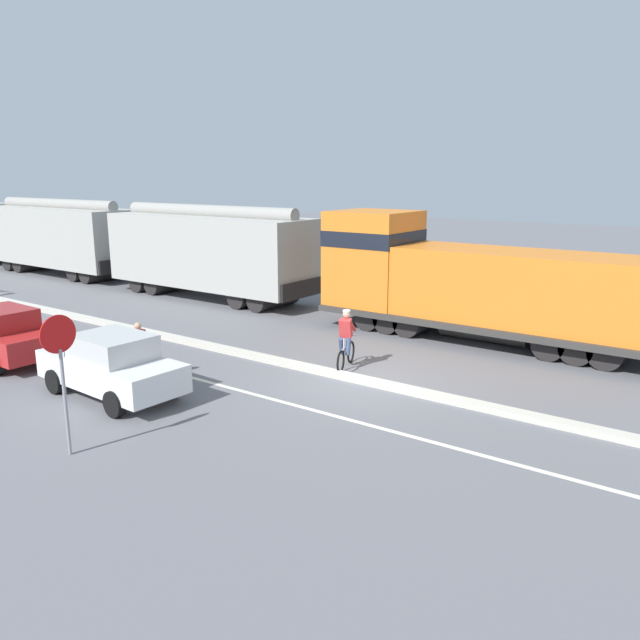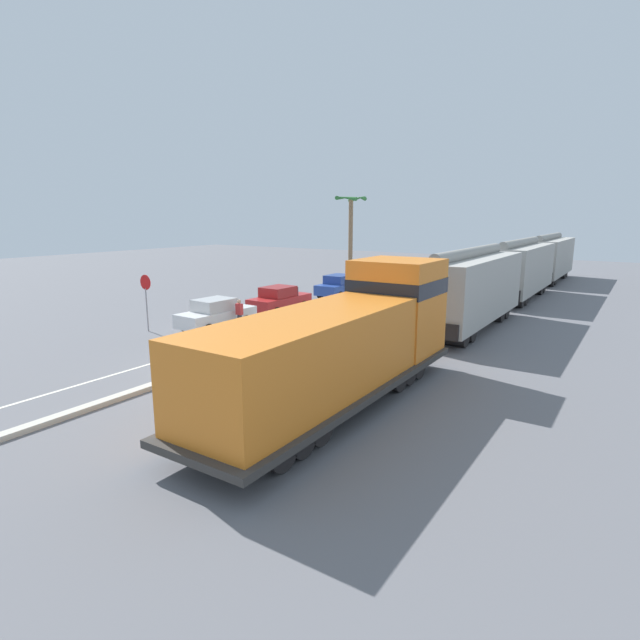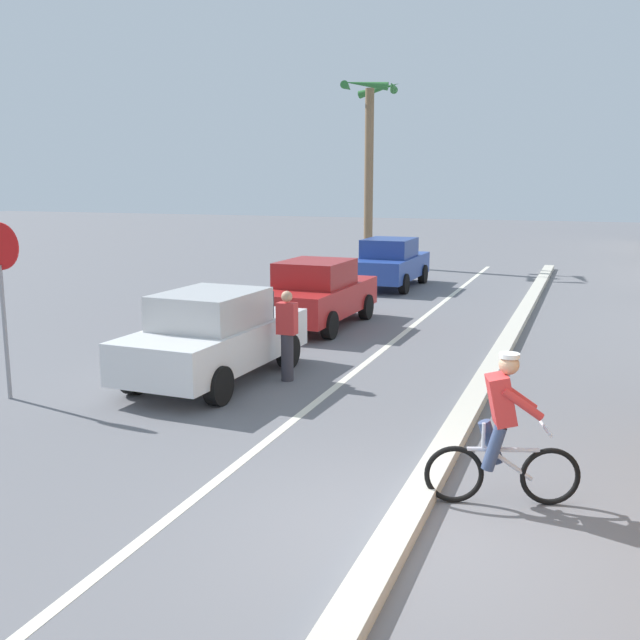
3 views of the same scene
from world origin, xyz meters
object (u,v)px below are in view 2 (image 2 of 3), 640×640
stop_sign (146,292)px  pedestrian_by_cars (239,315)px  hopper_car_lead (468,289)px  palm_tree_near (351,223)px  cyclist (251,343)px  hopper_car_trailing (548,258)px  parked_car_white (216,314)px  parked_car_red (279,300)px  parked_car_blue (340,286)px  locomotive (348,345)px  hopper_car_middle (519,269)px

stop_sign → pedestrian_by_cars: bearing=33.9°
hopper_car_lead → palm_tree_near: bearing=140.4°
cyclist → pedestrian_by_cars: cyclist is taller
hopper_car_trailing → pedestrian_by_cars: hopper_car_trailing is taller
parked_car_white → cyclist: size_ratio=2.49×
parked_car_red → parked_car_blue: same height
palm_tree_near → parked_car_red: bearing=-78.8°
cyclist → palm_tree_near: 23.56m
parked_car_white → stop_sign: 3.62m
hopper_car_lead → parked_car_blue: bearing=154.6°
pedestrian_by_cars → palm_tree_near: bearing=102.0°
locomotive → hopper_car_lead: size_ratio=1.10×
parked_car_blue → hopper_car_middle: bearing=31.3°
hopper_car_lead → pedestrian_by_cars: 11.73m
hopper_car_middle → parked_car_blue: size_ratio=2.51×
hopper_car_middle → hopper_car_trailing: bearing=90.0°
hopper_car_lead → hopper_car_middle: same height
locomotive → palm_tree_near: (-13.21, 23.06, 3.35)m
hopper_car_trailing → stop_sign: hopper_car_trailing is taller
hopper_car_lead → parked_car_blue: hopper_car_lead is taller
locomotive → parked_car_blue: locomotive is taller
cyclist → palm_tree_near: palm_tree_near is taller
pedestrian_by_cars → hopper_car_lead: bearing=36.2°
hopper_car_trailing → pedestrian_by_cars: size_ratio=6.54×
palm_tree_near → hopper_car_lead: bearing=-39.6°
parked_car_white → stop_sign: (-2.64, -2.16, 1.21)m
locomotive → pedestrian_by_cars: 10.83m
locomotive → hopper_car_trailing: locomotive is taller
locomotive → stop_sign: locomotive is taller
parked_car_white → stop_sign: stop_sign is taller
hopper_car_trailing → palm_tree_near: size_ratio=1.42×
locomotive → parked_car_white: bearing=155.5°
parked_car_blue → palm_tree_near: (-2.48, 5.82, 4.33)m
locomotive → parked_car_red: (-10.66, 10.15, -0.98)m
hopper_car_lead → palm_tree_near: (-13.21, 10.91, 3.07)m
hopper_car_lead → parked_car_white: size_ratio=2.48×
hopper_car_lead → pedestrian_by_cars: hopper_car_lead is taller
locomotive → hopper_car_trailing: (0.00, 35.36, 0.28)m
locomotive → hopper_car_lead: 12.16m
stop_sign → palm_tree_near: size_ratio=0.39×
locomotive → parked_car_red: locomotive is taller
parked_car_blue → stop_sign: bearing=-99.9°
hopper_car_trailing → parked_car_blue: 21.09m
cyclist → locomotive: bearing=-14.3°
hopper_car_lead → cyclist: hopper_car_lead is taller
hopper_car_trailing → hopper_car_middle: bearing=-90.0°
hopper_car_lead → stop_sign: hopper_car_lead is taller
hopper_car_middle → cyclist: bearing=-103.1°
hopper_car_middle → palm_tree_near: palm_tree_near is taller
hopper_car_lead → hopper_car_trailing: bearing=90.0°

